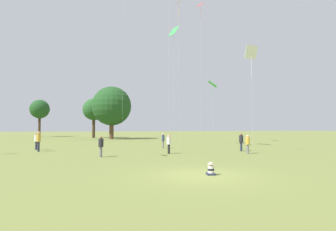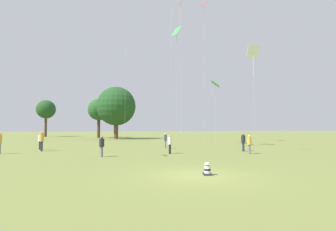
% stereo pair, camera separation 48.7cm
% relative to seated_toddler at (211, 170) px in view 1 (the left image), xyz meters
% --- Properties ---
extents(ground_plane, '(300.00, 300.00, 0.00)m').
position_rel_seated_toddler_xyz_m(ground_plane, '(-0.48, 0.01, -0.25)').
color(ground_plane, olive).
extents(seated_toddler, '(0.44, 0.51, 0.60)m').
position_rel_seated_toddler_xyz_m(seated_toddler, '(0.00, 0.00, 0.00)').
color(seated_toddler, '#282D47').
rests_on(seated_toddler, ground).
extents(person_standing_1, '(0.53, 0.53, 1.69)m').
position_rel_seated_toddler_xyz_m(person_standing_1, '(7.76, 10.83, 0.75)').
color(person_standing_1, '#282D42').
rests_on(person_standing_1, ground).
extents(person_standing_2, '(0.50, 0.50, 1.62)m').
position_rel_seated_toddler_xyz_m(person_standing_2, '(0.56, 10.15, 0.71)').
color(person_standing_2, black).
rests_on(person_standing_2, ground).
extents(person_standing_3, '(0.47, 0.47, 1.59)m').
position_rel_seated_toddler_xyz_m(person_standing_3, '(7.07, 8.56, 0.69)').
color(person_standing_3, slate).
rests_on(person_standing_3, ground).
extents(person_standing_4, '(0.39, 0.39, 1.63)m').
position_rel_seated_toddler_xyz_m(person_standing_4, '(1.39, 15.88, 0.73)').
color(person_standing_4, slate).
rests_on(person_standing_4, ground).
extents(person_standing_5, '(0.43, 0.43, 1.85)m').
position_rel_seated_toddler_xyz_m(person_standing_5, '(-10.66, 15.10, 0.86)').
color(person_standing_5, '#282D42').
rests_on(person_standing_5, ground).
extents(person_standing_6, '(0.49, 0.49, 1.68)m').
position_rel_seated_toddler_xyz_m(person_standing_6, '(-11.34, 17.30, 0.75)').
color(person_standing_6, '#282D42').
rests_on(person_standing_6, ground).
extents(person_standing_7, '(0.48, 0.48, 1.57)m').
position_rel_seated_toddler_xyz_m(person_standing_7, '(-5.02, 8.94, 0.67)').
color(person_standing_7, slate).
rests_on(person_standing_7, ground).
extents(kite_1, '(1.20, 0.47, 9.52)m').
position_rel_seated_toddler_xyz_m(kite_1, '(7.89, 9.13, 8.51)').
color(kite_1, white).
rests_on(kite_1, ground).
extents(kite_3, '(1.17, 1.53, 14.70)m').
position_rel_seated_toddler_xyz_m(kite_3, '(3.49, 19.21, 13.56)').
color(kite_3, green).
rests_on(kite_3, ground).
extents(kite_4, '(0.82, 1.01, 16.52)m').
position_rel_seated_toddler_xyz_m(kite_4, '(3.15, 15.94, 15.06)').
color(kite_4, orange).
rests_on(kite_4, ground).
extents(kite_5, '(1.25, 1.39, 7.73)m').
position_rel_seated_toddler_xyz_m(kite_5, '(7.71, 17.18, 7.00)').
color(kite_5, green).
rests_on(kite_5, ground).
extents(kite_7, '(1.05, 1.12, 20.20)m').
position_rel_seated_toddler_xyz_m(kite_7, '(8.54, 23.18, 18.35)').
color(kite_7, red).
rests_on(kite_7, ground).
extents(distant_tree_0, '(4.78, 4.78, 8.64)m').
position_rel_seated_toddler_xyz_m(distant_tree_0, '(-6.79, 48.18, 5.92)').
color(distant_tree_0, '#473323').
rests_on(distant_tree_0, ground).
extents(distant_tree_1, '(4.56, 4.56, 9.04)m').
position_rel_seated_toddler_xyz_m(distant_tree_1, '(-19.78, 57.84, 6.43)').
color(distant_tree_1, '#473323').
rests_on(distant_tree_1, ground).
extents(distant_tree_2, '(7.65, 7.65, 10.30)m').
position_rel_seated_toddler_xyz_m(distant_tree_2, '(-3.20, 40.95, 6.20)').
color(distant_tree_2, brown).
rests_on(distant_tree_2, ground).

